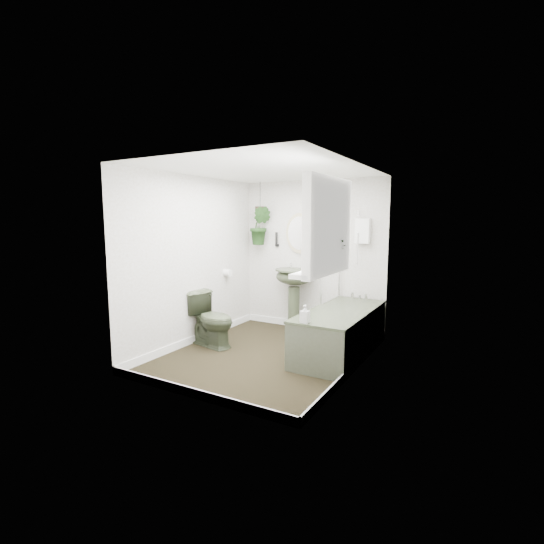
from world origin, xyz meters
The scene contains 22 objects.
floor centered at (0.00, 0.00, -0.01)m, with size 2.30×2.80×0.02m, color black.
ceiling centered at (0.00, 0.00, 2.31)m, with size 2.30×2.80×0.02m, color white.
wall_back centered at (0.00, 1.41, 1.15)m, with size 2.30×0.02×2.30m, color silver.
wall_front centered at (0.00, -1.41, 1.15)m, with size 2.30×0.02×2.30m, color silver.
wall_left centered at (-1.16, 0.00, 1.15)m, with size 0.02×2.80×2.30m, color silver.
wall_right centered at (1.16, 0.00, 1.15)m, with size 0.02×2.80×2.30m, color silver.
skirting centered at (0.00, 0.00, 0.05)m, with size 2.30×2.80×0.10m, color white.
bathtub centered at (0.80, 0.50, 0.29)m, with size 0.72×1.72×0.58m, color #38402C, non-canonical shape.
bath_screen centered at (0.47, 0.99, 1.28)m, with size 0.04×0.72×1.40m, color silver, non-canonical shape.
shower_box centered at (0.80, 1.34, 1.55)m, with size 0.20×0.10×0.35m, color white.
oval_mirror centered at (-0.21, 1.37, 1.50)m, with size 0.46×0.03×0.62m, color tan.
wall_sconce centered at (-0.61, 1.36, 1.40)m, with size 0.04×0.04×0.22m, color black.
toilet_roll_holder centered at (-1.10, 0.70, 0.90)m, with size 0.11×0.11×0.11m, color white.
window_recess centered at (1.09, -0.70, 1.65)m, with size 0.08×1.00×0.90m, color white.
window_sill centered at (1.02, -0.70, 1.23)m, with size 0.18×1.00×0.04m, color white.
window_blinds centered at (1.04, -0.70, 1.65)m, with size 0.01×0.86×0.76m, color white.
toilet centered at (-0.85, -0.03, 0.37)m, with size 0.41×0.72×0.74m, color #38402C.
pedestal_sink centered at (-0.21, 1.19, 0.48)m, with size 0.57×0.48×0.97m, color #38402C, non-canonical shape.
sill_plant centered at (1.05, -0.40, 1.38)m, with size 0.24×0.21×0.27m, color black.
hanging_plant centered at (-0.84, 1.25, 1.61)m, with size 0.34×0.27×0.61m, color black.
soap_bottle centered at (0.67, -0.29, 0.68)m, with size 0.09×0.09×0.20m, color #2A2322.
hanging_pot centered at (-0.84, 1.25, 1.86)m, with size 0.16×0.16×0.12m, color #2E2418.
Camera 1 is at (2.45, -4.15, 1.72)m, focal length 26.00 mm.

